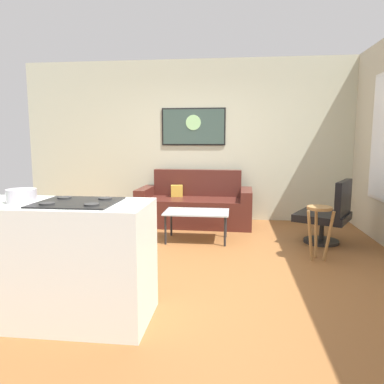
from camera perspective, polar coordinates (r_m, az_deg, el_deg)
ground at (r=4.34m, az=-1.61°, el=-11.15°), size 6.40×6.40×0.04m
back_wall at (r=6.51m, az=1.41°, el=8.03°), size 6.40×0.05×2.80m
couch at (r=6.13m, az=0.50°, el=-2.31°), size 1.90×0.87×0.90m
coffee_table at (r=5.11m, az=0.74°, el=-3.45°), size 0.90×0.56×0.42m
armchair at (r=5.30m, az=20.65°, el=-3.23°), size 0.89×0.90×0.88m
bar_stool at (r=4.53m, az=19.30°, el=-4.19°), size 0.33×0.33×0.64m
kitchen_counter at (r=3.15m, az=-22.32°, el=-9.91°), size 1.70×0.66×0.96m
mixing_bowl at (r=3.09m, az=-25.19°, el=-0.57°), size 0.22×0.22×0.10m
wall_painting at (r=6.48m, az=0.23°, el=10.22°), size 1.13×0.03×0.65m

